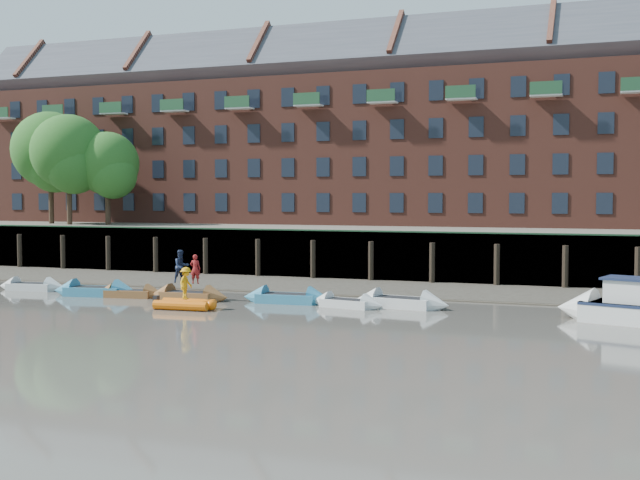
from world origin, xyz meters
The scene contains 19 objects.
ground centered at (0.00, 0.00, 0.00)m, with size 220.00×220.00×0.00m, color #5C574F.
foreshore centered at (0.00, 18.00, 0.00)m, with size 110.00×8.00×0.50m, color #3D382F.
mud_band centered at (0.00, 14.60, 0.00)m, with size 110.00×1.60×0.10m, color #4C4336.
river_wall centered at (0.00, 22.38, 1.59)m, with size 110.00×1.23×3.30m.
bank_terrace centered at (0.00, 36.00, 1.60)m, with size 110.00×28.00×3.20m, color #5E594D.
apartment_terrace centered at (0.00, 36.99, 12.82)m, with size 80.60×15.56×20.98m.
tree_cluster centered at (-25.62, 27.35, 9.00)m, with size 11.76×7.74×9.40m.
rowboat_0 centered at (-15.27, 10.32, 0.22)m, with size 4.39×1.78×1.24m.
rowboat_1 centered at (-10.22, 9.44, 0.26)m, with size 5.15×2.16×1.45m.
rowboat_2 centered at (-8.08, 9.58, 0.21)m, with size 4.15×1.72×1.17m.
rowboat_3 centered at (-4.42, 9.58, 0.23)m, with size 4.55×1.33×1.32m.
rowboat_4 centered at (0.88, 10.38, 0.25)m, with size 4.88×1.71×1.39m.
rowboat_5 centered at (4.29, 9.91, 0.21)m, with size 4.13×1.84×1.16m.
rowboat_6 centered at (6.82, 10.78, 0.26)m, with size 5.14×2.13×1.45m.
rib_tender centered at (-2.83, 6.59, 0.23)m, with size 3.09×1.61×0.53m.
motor_launch centered at (16.89, 9.57, 0.65)m, with size 6.50×3.72×2.55m.
person_rower_a centered at (-4.07, 9.65, 1.67)m, with size 0.57×0.37×1.56m, color maroon.
person_rower_b centered at (-4.93, 9.68, 1.78)m, with size 0.86×0.67×1.78m, color #19233F.
person_rib_crew centered at (-2.85, 6.52, 1.28)m, with size 1.02×0.58×1.57m, color orange.
Camera 1 is at (16.70, -27.64, 5.53)m, focal length 45.00 mm.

